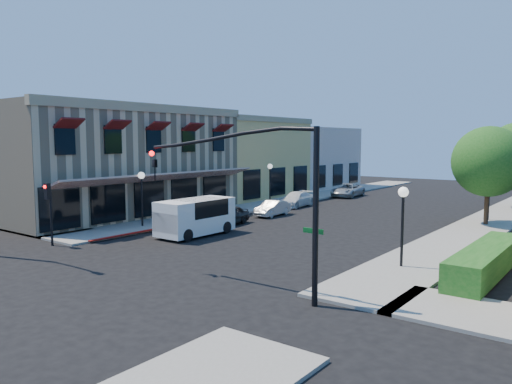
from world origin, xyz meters
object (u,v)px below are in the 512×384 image
Objects in this scene: lamppost_left_near at (142,185)px; white_van at (195,215)px; signal_mast_arm at (263,182)px; lamppost_left_far at (270,174)px; lamppost_right_far at (490,182)px; parked_car_a at (227,216)px; parked_car_c at (296,199)px; street_tree_a at (488,162)px; parked_car_d at (347,190)px; parked_car_b at (272,208)px; street_name_sign at (313,251)px; secondary_signal at (49,202)px; lamppost_right_near at (403,206)px.

lamppost_left_near reaches higher than white_van.
signal_mast_arm is 1.67× the size of white_van.
lamppost_left_far and lamppost_right_far have the same top height.
parked_car_a is (-0.84, 3.89, -0.59)m from white_van.
parked_car_c is at bearing 119.80° from signal_mast_arm.
signal_mast_arm is (-2.94, -20.50, -0.11)m from street_tree_a.
lamppost_left_far is at bearing 90.00° from lamppost_left_near.
white_van is (-12.76, -13.89, -2.97)m from street_tree_a.
lamppost_left_near is 23.35m from lamppost_right_far.
parked_car_a is 0.79× the size of parked_car_d.
street_tree_a is at bearing 17.04° from parked_car_b.
lamppost_left_far is (0.00, 14.00, 0.00)m from lamppost_left_near.
lamppost_right_far is at bearing 35.66° from parked_car_a.
parked_car_a is at bearing -137.94° from lamppost_right_far.
parked_car_a is at bearing 141.45° from street_name_sign.
lamppost_left_near is at bearing -136.74° from lamppost_right_far.
lamppost_left_far is 0.76× the size of parked_car_d.
secondary_signal is at bearing -129.21° from street_tree_a.
lamppost_right_near is 0.83× the size of parked_car_c.
street_name_sign reaches higher than parked_car_a.
street_tree_a is 1.82× the size of lamppost_left_far.
secondary_signal is 0.93× the size of lamppost_right_far.
white_van is (4.54, 0.11, -1.51)m from lamppost_left_near.
street_tree_a is at bearing 29.92° from parked_car_a.
secondary_signal is 0.90× the size of parked_car_a.
lamppost_right_far is (1.00, 21.80, 1.04)m from street_name_sign.
secondary_signal is 0.97× the size of parked_car_b.
lamppost_right_far is at bearing 98.53° from street_tree_a.
parked_car_a is (-12.30, 9.80, -1.07)m from street_name_sign.
lamppost_right_far is at bearing 53.86° from secondary_signal.
street_tree_a is 20.71m from signal_mast_arm.
parked_car_d is at bearing 111.57° from signal_mast_arm.
parked_car_d reaches higher than parked_car_a.
parked_car_b is (-12.30, 14.95, -1.14)m from street_name_sign.
street_tree_a is at bearing 50.79° from secondary_signal.
signal_mast_arm is at bearing -58.35° from parked_car_b.
parked_car_b is 0.73× the size of parked_car_d.
lamppost_left_far is at bearing 124.71° from parked_car_b.
white_van is (4.04, 6.70, -1.09)m from secondary_signal.
street_tree_a is 1.90× the size of parked_car_b.
lamppost_left_far is 10.87m from parked_car_a.
lamppost_right_near is 1.04× the size of parked_car_b.
parked_car_d is at bearing 92.78° from parked_car_b.
parked_car_d reaches higher than parked_car_b.
lamppost_left_near is 14.88m from parked_car_c.
lamppost_left_far reaches higher than parked_car_a.
street_name_sign is 12.91m from white_van.
parked_car_a is at bearing -85.26° from parked_car_c.
lamppost_right_far is 20.25m from white_van.
secondary_signal is at bearing -104.09° from parked_car_b.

